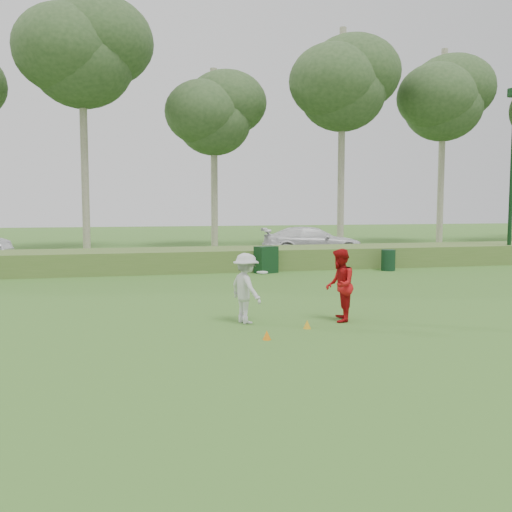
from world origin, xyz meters
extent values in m
plane|color=#346923|center=(0.00, 0.00, 0.00)|extent=(120.00, 120.00, 0.00)
cube|color=#4A6D2B|center=(0.00, 12.00, 0.45)|extent=(80.00, 3.00, 0.90)
cube|color=#2D2D2D|center=(0.00, 17.00, 0.03)|extent=(80.00, 6.00, 0.06)
cylinder|color=black|center=(14.00, 11.00, 4.00)|extent=(0.18, 0.18, 8.00)
cylinder|color=gray|center=(-6.00, 23.00, 7.75)|extent=(0.44, 0.44, 15.50)
ellipsoid|color=#2F4A25|center=(-6.00, 23.00, 11.62)|extent=(7.80, 7.80, 6.60)
cylinder|color=gray|center=(2.00, 24.50, 5.75)|extent=(0.44, 0.44, 11.50)
ellipsoid|color=#2F4A25|center=(2.00, 24.50, 8.62)|extent=(6.24, 6.24, 5.28)
cylinder|color=gray|center=(10.00, 22.50, 7.00)|extent=(0.44, 0.44, 14.00)
ellipsoid|color=#2F4A25|center=(10.00, 22.50, 10.50)|extent=(7.28, 7.28, 6.16)
cylinder|color=gray|center=(18.00, 23.80, 6.75)|extent=(0.44, 0.44, 13.50)
ellipsoid|color=#2F4A25|center=(18.00, 23.80, 10.12)|extent=(7.02, 7.02, 5.94)
imported|color=silver|center=(-1.03, 0.67, 0.84)|extent=(0.97, 1.24, 1.69)
cylinder|color=white|center=(-0.63, 0.67, 1.22)|extent=(0.27, 0.27, 0.03)
imported|color=#AD0E11|center=(1.24, 0.34, 0.89)|extent=(0.94, 1.05, 1.78)
cone|color=orange|center=(-0.96, -1.09, 0.10)|extent=(0.18, 0.18, 0.20)
cone|color=orange|center=(0.21, -0.26, 0.10)|extent=(0.18, 0.18, 0.20)
cube|color=#103218|center=(1.87, 10.18, 0.55)|extent=(1.03, 0.87, 1.11)
cylinder|color=black|center=(7.18, 9.80, 0.45)|extent=(0.67, 0.67, 0.90)
imported|color=white|center=(5.98, 16.27, 0.84)|extent=(5.65, 2.92, 1.57)
camera|label=1|loc=(-3.87, -12.55, 2.87)|focal=40.00mm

